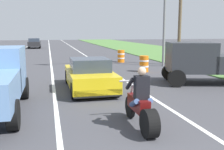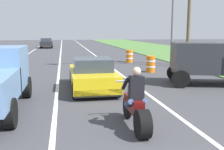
{
  "view_description": "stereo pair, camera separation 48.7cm",
  "coord_description": "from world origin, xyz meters",
  "views": [
    {
      "loc": [
        -1.97,
        -2.34,
        2.49
      ],
      "look_at": [
        0.14,
        6.53,
        1.0
      ],
      "focal_mm": 42.87,
      "sensor_mm": 36.0,
      "label": 1
    },
    {
      "loc": [
        -1.49,
        -2.44,
        2.49
      ],
      "look_at": [
        0.14,
        6.53,
        1.0
      ],
      "focal_mm": 42.87,
      "sensor_mm": 36.0,
      "label": 2
    }
  ],
  "objects": [
    {
      "name": "lane_stripe_left_solid",
      "position": [
        -5.4,
        20.0,
        0.0
      ],
      "size": [
        0.14,
        120.0,
        0.01
      ],
      "primitive_type": "cube",
      "color": "white",
      "rests_on": "ground"
    },
    {
      "name": "pickup_truck_right_shoulder_dark_grey",
      "position": [
        5.52,
        8.92,
        1.11
      ],
      "size": [
        5.14,
        3.14,
        1.98
      ],
      "color": "#2D3035",
      "rests_on": "ground"
    },
    {
      "name": "grass_verge_right",
      "position": [
        11.92,
        20.0,
        0.03
      ],
      "size": [
        10.0,
        120.0,
        0.06
      ],
      "primitive_type": "cube",
      "color": "#517F3D",
      "rests_on": "ground"
    },
    {
      "name": "motorcycle_with_rider",
      "position": [
        0.29,
        3.91,
        0.59
      ],
      "size": [
        0.7,
        2.21,
        1.62
      ],
      "color": "black",
      "rests_on": "ground"
    },
    {
      "name": "distant_car_far_ahead",
      "position": [
        -3.98,
        39.88,
        0.77
      ],
      "size": [
        1.8,
        4.0,
        1.5
      ],
      "color": "#262628",
      "rests_on": "ground"
    },
    {
      "name": "lane_stripe_right_solid",
      "position": [
        1.8,
        20.0,
        0.0
      ],
      "size": [
        0.14,
        120.0,
        0.01
      ],
      "primitive_type": "cube",
      "color": "white",
      "rests_on": "ground"
    },
    {
      "name": "construction_barrel_far",
      "position": [
        3.79,
        18.65,
        0.5
      ],
      "size": [
        0.58,
        0.58,
        1.0
      ],
      "color": "orange",
      "rests_on": "ground"
    },
    {
      "name": "traffic_light_mast_near",
      "position": [
        4.36,
        15.57,
        4.06
      ],
      "size": [
        5.54,
        0.34,
        6.0
      ],
      "color": "gray",
      "rests_on": "ground"
    },
    {
      "name": "sports_car_yellow",
      "position": [
        -0.29,
        8.91,
        0.63
      ],
      "size": [
        1.84,
        4.3,
        1.37
      ],
      "color": "yellow",
      "rests_on": "ground"
    },
    {
      "name": "construction_barrel_mid",
      "position": [
        3.79,
        13.26,
        0.5
      ],
      "size": [
        0.58,
        0.58,
        1.0
      ],
      "color": "orange",
      "rests_on": "ground"
    },
    {
      "name": "lane_stripe_centre_dashed",
      "position": [
        -1.8,
        20.0,
        0.0
      ],
      "size": [
        0.14,
        120.0,
        0.01
      ],
      "primitive_type": "cube",
      "color": "white",
      "rests_on": "ground"
    },
    {
      "name": "construction_barrel_nearest",
      "position": [
        4.18,
        9.73,
        0.5
      ],
      "size": [
        0.58,
        0.58,
        1.0
      ],
      "color": "orange",
      "rests_on": "ground"
    },
    {
      "name": "utility_pole_roadside",
      "position": [
        7.49,
        15.91,
        3.54
      ],
      "size": [
        0.24,
        0.24,
        7.07
      ],
      "primitive_type": "cylinder",
      "color": "brown",
      "rests_on": "ground"
    }
  ]
}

